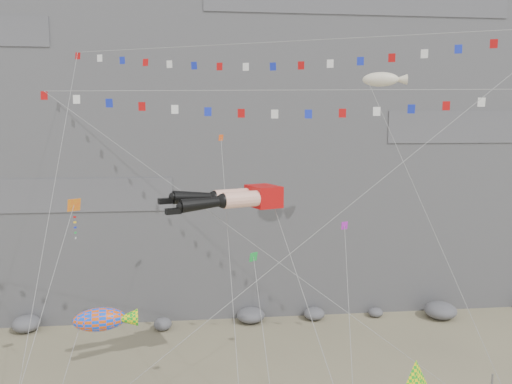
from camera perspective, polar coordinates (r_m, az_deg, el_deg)
cliff at (r=59.75m, az=-2.10°, el=14.19°), size 80.00×28.00×50.00m
talus_boulders at (r=47.74m, az=-0.60°, el=-13.95°), size 60.00×3.00×1.20m
legs_kite at (r=31.21m, az=-2.52°, el=-0.73°), size 10.54×14.07×18.93m
flag_banner_upper at (r=36.27m, az=3.54°, el=16.76°), size 32.17×18.30×31.03m
flag_banner_lower at (r=31.75m, az=4.14°, el=11.49°), size 31.26×8.43×24.49m
harlequin_kite at (r=32.91m, az=-20.12°, el=-1.54°), size 3.55×9.73×16.06m
fish_windsock at (r=31.00m, az=-17.45°, el=-13.74°), size 4.92×5.24×8.64m
delta_kite at (r=28.25m, az=17.88°, el=-20.18°), size 5.08×5.08×7.66m
blimp_windsock at (r=39.31m, az=14.09°, el=12.29°), size 7.45×12.08×24.76m
small_kite_a at (r=36.13m, az=-3.96°, el=5.27°), size 1.08×16.02×23.12m
small_kite_b at (r=34.11m, az=10.10°, el=-4.14°), size 2.87×11.66×16.00m
small_kite_c at (r=29.52m, az=-0.26°, el=-7.71°), size 1.46×8.04×12.77m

